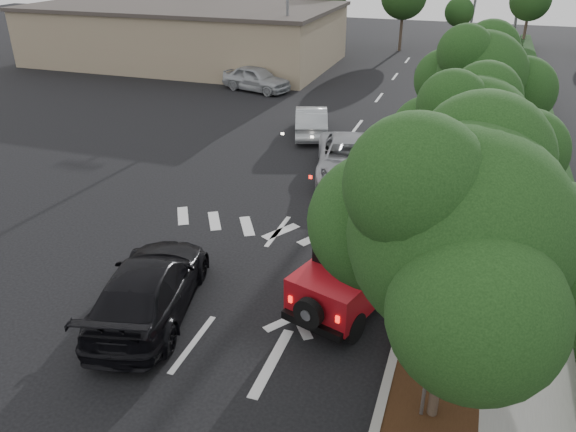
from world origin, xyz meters
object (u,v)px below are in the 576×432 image
at_px(speed_hump_sign, 429,356).
at_px(silver_suv_ahead, 348,158).
at_px(black_suv_oncoming, 149,287).
at_px(red_jeep, 357,269).

bearing_deg(speed_hump_sign, silver_suv_ahead, 114.22).
distance_m(black_suv_oncoming, speed_hump_sign, 7.17).
bearing_deg(red_jeep, speed_hump_sign, -41.22).
height_order(red_jeep, silver_suv_ahead, red_jeep).
height_order(silver_suv_ahead, speed_hump_sign, speed_hump_sign).
relative_size(black_suv_oncoming, speed_hump_sign, 2.24).
bearing_deg(black_suv_oncoming, speed_hump_sign, 155.58).
bearing_deg(black_suv_oncoming, silver_suv_ahead, -116.91).
height_order(red_jeep, speed_hump_sign, speed_hump_sign).
height_order(red_jeep, black_suv_oncoming, red_jeep).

